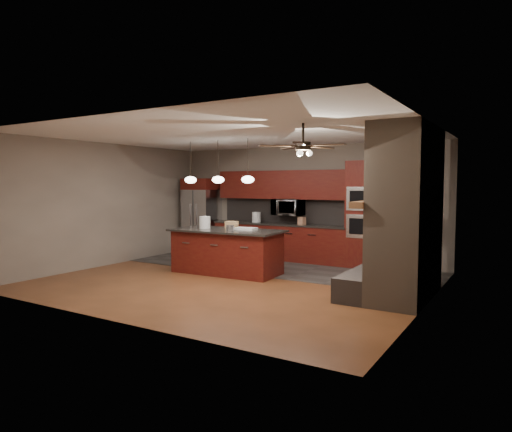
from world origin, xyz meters
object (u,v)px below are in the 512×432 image
Objects in this scene: counter_box at (302,221)px; refrigerator at (201,216)px; paint_tray at (246,229)px; cardboard_box at (232,225)px; microwave at (288,207)px; white_bucket at (205,222)px; kitchen_island at (227,251)px; counter_bucket at (256,217)px; paint_can at (230,228)px; oven_tower at (366,215)px.

refrigerator is at bearing -160.68° from counter_box.
paint_tray is 1.75× the size of cardboard_box.
white_bucket is at bearing -111.53° from microwave.
white_bucket is at bearing -50.40° from refrigerator.
paint_tray reaches higher than kitchen_island.
paint_tray is (0.35, 0.18, 0.48)m from kitchen_island.
counter_bucket reaches higher than kitchen_island.
white_bucket reaches higher than counter_box.
kitchen_island is 13.34× the size of counter_box.
paint_tray is (0.91, 0.21, -0.11)m from white_bucket.
kitchen_island is 0.58m from cardboard_box.
paint_can is 0.39m from cardboard_box.
counter_box is at bearing 68.03° from kitchen_island.
cardboard_box is (2.24, -1.82, -0.01)m from refrigerator.
counter_bucket is (-0.57, 2.13, 0.56)m from kitchen_island.
kitchen_island is 5.61× the size of paint_tray.
paint_tray is (-1.94, -1.94, -0.25)m from oven_tower.
kitchen_island is at bearing -42.09° from refrigerator.
cardboard_box is at bearing 25.76° from white_bucket.
counter_box is at bearing -178.43° from oven_tower.
paint_tray is at bearing -64.76° from counter_bucket.
kitchen_island is 2.28m from counter_bucket.
counter_box is at bearing 58.49° from white_bucket.
microwave is 4.05× the size of counter_box.
microwave reaches higher than paint_can.
oven_tower is 14.77× the size of paint_can.
paint_tray is 1.69× the size of counter_bucket.
oven_tower is at bearing 40.33° from kitchen_island.
counter_box is at bearing -13.38° from microwave.
white_bucket is at bearing 179.79° from kitchen_island.
paint_can is (-0.16, -2.29, -0.33)m from microwave.
counter_bucket is (-0.54, 1.90, 0.03)m from cardboard_box.
white_bucket is at bearing -102.79° from counter_box.
kitchen_island is 0.81m from white_bucket.
microwave is at bearing 68.47° from white_bucket.
refrigerator reaches higher than paint_tray.
microwave is at bearing 86.06° from paint_can.
oven_tower is 2.75m from paint_tray.
microwave is at bearing 2.91° from refrigerator.
oven_tower is at bearing 46.31° from paint_can.
microwave is at bearing 3.25° from counter_bucket.
refrigerator is at bearing 135.38° from kitchen_island.
paint_can reaches higher than kitchen_island.
kitchen_island is (-2.29, -2.12, -0.73)m from oven_tower.
white_bucket is at bearing 173.14° from paint_can.
microwave is 2.32m from paint_can.
paint_can is at bearing -41.66° from refrigerator.
refrigerator is (-4.56, -0.07, -0.18)m from oven_tower.
microwave is at bearing 83.18° from paint_tray.
microwave is 0.30× the size of kitchen_island.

